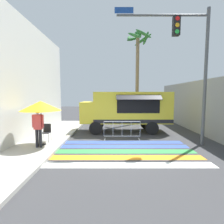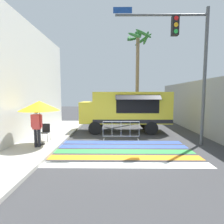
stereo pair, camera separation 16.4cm
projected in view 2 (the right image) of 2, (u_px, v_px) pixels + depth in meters
name	position (u px, v px, depth m)	size (l,w,h in m)	color
ground_plane	(121.00, 149.00, 8.17)	(60.00, 60.00, 0.00)	#38383A
sidewalk_left	(12.00, 147.00, 8.22)	(4.40, 16.00, 0.13)	#A8A59E
building_left_facade	(4.00, 77.00, 7.90)	(0.25, 16.00, 6.66)	silver
concrete_wall_right	(203.00, 108.00, 10.93)	(0.20, 16.00, 3.46)	gray
crosswalk_painted	(122.00, 151.00, 7.80)	(6.40, 3.60, 0.01)	white
food_truck	(125.00, 108.00, 11.85)	(5.91, 2.52, 2.71)	yellow
traffic_signal_pole	(188.00, 53.00, 8.47)	(4.59, 0.29, 6.68)	#515456
patio_umbrella	(39.00, 106.00, 8.24)	(1.87, 1.87, 2.11)	black
folding_chair	(45.00, 131.00, 9.07)	(0.40, 0.40, 0.89)	#4C4C51
vendor_person	(37.00, 125.00, 7.93)	(0.53, 0.24, 1.78)	black
barricade_front	(121.00, 130.00, 9.86)	(2.07, 0.44, 1.05)	#B7BABF
palm_tree	(138.00, 57.00, 14.73)	(2.28, 2.48, 7.82)	#7A664C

